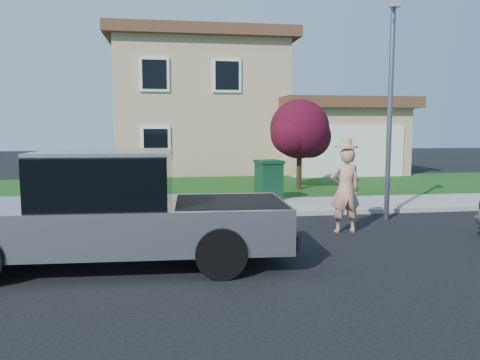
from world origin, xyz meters
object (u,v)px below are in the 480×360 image
Objects in this scene: woman at (345,188)px; ornamental_tree at (300,132)px; trash_bin at (269,179)px; street_lamp at (390,99)px; pickup_truck at (115,212)px.

woman is 6.56m from ornamental_tree.
trash_bin is (-0.83, 3.97, -0.22)m from woman.
street_lamp is (1.52, 1.10, 1.99)m from woman.
ornamental_tree is at bearing 58.69° from pickup_truck.
ornamental_tree is 2.72× the size of trash_bin.
woman is at bearing 23.17° from pickup_truck.
trash_bin is (3.84, 5.71, -0.15)m from pickup_truck.
pickup_truck is 5.05× the size of trash_bin.
woman is 0.39× the size of street_lamp.
pickup_truck reaches higher than trash_bin.
pickup_truck is 6.88m from trash_bin.
street_lamp is (6.19, 2.84, 2.07)m from pickup_truck.
ornamental_tree reaches higher than pickup_truck.
trash_bin is at bearing -124.22° from ornamental_tree.
pickup_truck is 1.85× the size of ornamental_tree.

